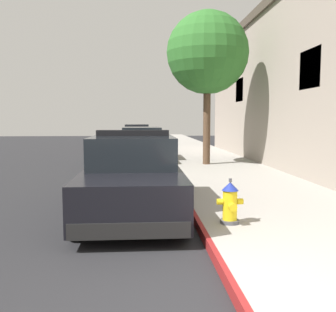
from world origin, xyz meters
TOP-DOWN VIEW (x-y plane):
  - ground_plane at (-4.16, 10.00)m, footprint 29.82×60.00m
  - sidewalk_pavement at (1.84, 10.00)m, footprint 3.69×60.00m
  - curb_painted_edge at (-0.04, 10.00)m, footprint 0.08×60.00m
  - police_cruiser at (-1.19, 4.25)m, footprint 1.94×4.84m
  - parked_car_silver_ahead at (-1.01, 13.06)m, footprint 1.94×4.84m
  - parked_car_dark_far at (-1.37, 23.30)m, footprint 1.94×4.84m
  - fire_hydrant at (0.46, 2.65)m, footprint 0.44×0.40m
  - street_tree at (1.50, 10.91)m, footprint 3.12×3.12m

SIDE VIEW (x-z plane):
  - ground_plane at x=-4.16m, z-range -0.20..0.00m
  - sidewalk_pavement at x=1.84m, z-range 0.00..0.16m
  - curb_painted_edge at x=-0.04m, z-range 0.00..0.16m
  - fire_hydrant at x=0.46m, z-range 0.13..0.89m
  - parked_car_silver_ahead at x=-1.01m, z-range -0.04..1.52m
  - parked_car_dark_far at x=-1.37m, z-range -0.04..1.52m
  - police_cruiser at x=-1.19m, z-range -0.10..1.58m
  - street_tree at x=1.50m, z-range 1.49..7.33m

